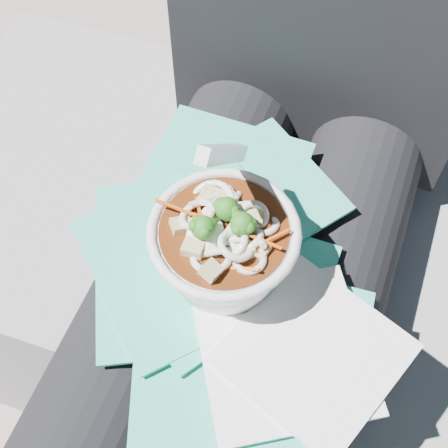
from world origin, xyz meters
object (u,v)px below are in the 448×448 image
(plastic_bag, at_px, (220,268))
(udon_bowl, at_px, (224,244))
(lap, at_px, (240,296))
(stone_ledge, at_px, (268,296))
(person_body, at_px, (269,215))

(plastic_bag, relative_size, udon_bowl, 2.26)
(lap, relative_size, udon_bowl, 2.67)
(stone_ledge, distance_m, person_body, 0.33)
(lap, height_order, plastic_bag, plastic_bag)
(person_body, bearing_deg, lap, -90.00)
(lap, distance_m, plastic_bag, 0.08)
(stone_ledge, distance_m, udon_bowl, 0.46)
(stone_ledge, distance_m, plastic_bag, 0.41)
(udon_bowl, bearing_deg, plastic_bag, 140.77)
(stone_ledge, height_order, person_body, person_body)
(plastic_bag, distance_m, udon_bowl, 0.06)
(person_body, distance_m, plastic_bag, 0.12)
(stone_ledge, relative_size, udon_bowl, 5.56)
(person_body, xyz_separation_m, plastic_bag, (-0.02, -0.11, 0.05))
(lap, height_order, person_body, person_body)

